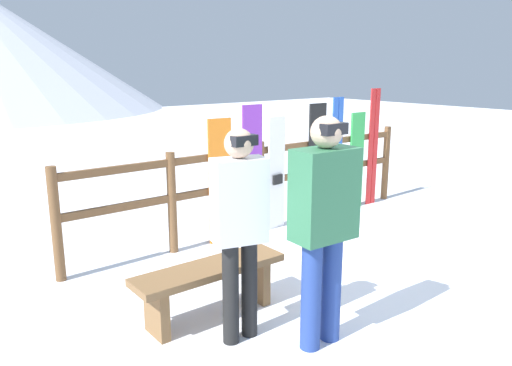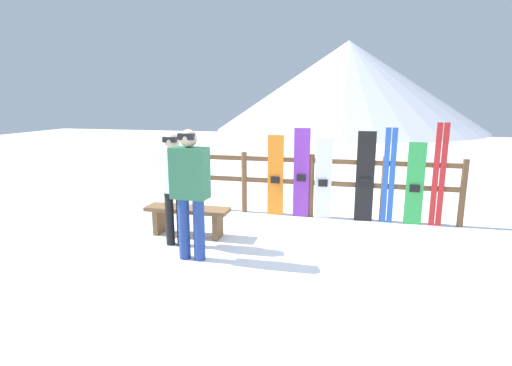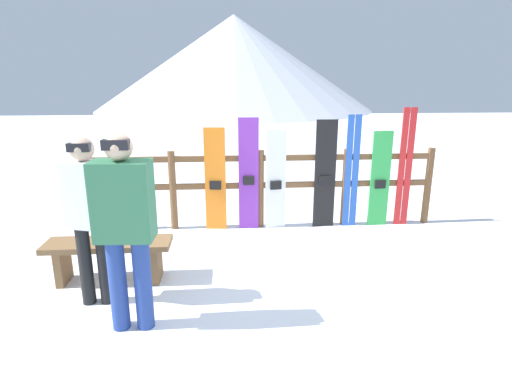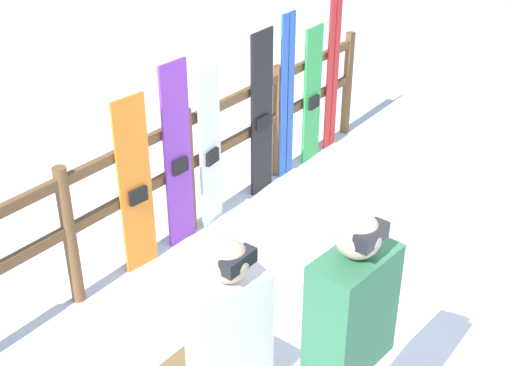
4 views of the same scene
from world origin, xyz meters
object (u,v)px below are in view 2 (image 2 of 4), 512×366
(snowboard_white, at_px, (323,179))
(ski_pair_blue, at_px, (389,176))
(snowboard_black_stripe, at_px, (365,177))
(person_white, at_px, (174,181))
(snowboard_orange, at_px, (275,176))
(ski_pair_red, at_px, (439,175))
(snowboard_purple, at_px, (301,173))
(bench, at_px, (188,215))
(snowboard_green, at_px, (415,184))
(person_plaid_green, at_px, (190,186))

(snowboard_white, relative_size, ski_pair_blue, 0.88)
(snowboard_white, xyz_separation_m, snowboard_black_stripe, (0.71, 0.00, 0.07))
(snowboard_black_stripe, bearing_deg, person_white, -144.70)
(snowboard_orange, distance_m, ski_pair_red, 2.73)
(snowboard_purple, xyz_separation_m, ski_pair_red, (2.26, 0.00, 0.07))
(ski_pair_blue, bearing_deg, bench, -154.39)
(snowboard_green, bearing_deg, snowboard_purple, 179.99)
(person_plaid_green, distance_m, snowboard_white, 2.77)
(bench, distance_m, ski_pair_red, 4.12)
(bench, bearing_deg, ski_pair_red, 20.88)
(person_white, height_order, snowboard_green, person_white)
(snowboard_orange, bearing_deg, snowboard_white, -0.00)
(person_white, height_order, snowboard_white, person_white)
(snowboard_orange, distance_m, snowboard_white, 0.85)
(ski_pair_red, bearing_deg, person_white, -153.78)
(person_plaid_green, xyz_separation_m, snowboard_purple, (1.13, 2.30, -0.20))
(snowboard_orange, height_order, snowboard_black_stripe, snowboard_black_stripe)
(bench, distance_m, ski_pair_blue, 3.40)
(snowboard_white, bearing_deg, snowboard_green, -0.00)
(person_plaid_green, height_order, ski_pair_blue, person_plaid_green)
(ski_pair_blue, bearing_deg, snowboard_orange, -179.90)
(ski_pair_blue, xyz_separation_m, ski_pair_red, (0.78, 0.00, 0.05))
(snowboard_purple, bearing_deg, snowboard_white, -0.02)
(snowboard_black_stripe, bearing_deg, snowboard_purple, 180.00)
(bench, relative_size, ski_pair_blue, 0.80)
(snowboard_green, xyz_separation_m, ski_pair_red, (0.36, 0.00, 0.17))
(person_white, xyz_separation_m, snowboard_purple, (1.56, 1.88, -0.16))
(person_plaid_green, bearing_deg, snowboard_green, 37.24)
(person_white, bearing_deg, ski_pair_red, 26.22)
(person_white, distance_m, snowboard_green, 3.95)
(snowboard_white, height_order, snowboard_green, snowboard_white)
(snowboard_purple, height_order, snowboard_black_stripe, snowboard_purple)
(snowboard_orange, xyz_separation_m, ski_pair_red, (2.73, 0.00, 0.13))
(bench, xyz_separation_m, snowboard_black_stripe, (2.65, 1.45, 0.44))
(ski_pair_blue, distance_m, snowboard_green, 0.44)
(person_plaid_green, relative_size, snowboard_white, 1.20)
(ski_pair_red, bearing_deg, ski_pair_blue, -180.00)
(snowboard_black_stripe, relative_size, ski_pair_blue, 0.96)
(bench, height_order, person_plaid_green, person_plaid_green)
(snowboard_white, xyz_separation_m, ski_pair_blue, (1.09, 0.00, 0.10))
(person_white, bearing_deg, ski_pair_blue, 31.75)
(person_white, height_order, ski_pair_blue, ski_pair_blue)
(person_white, bearing_deg, snowboard_green, 28.48)
(snowboard_white, relative_size, snowboard_black_stripe, 0.92)
(person_white, height_order, snowboard_orange, person_white)
(ski_pair_red, bearing_deg, snowboard_orange, -179.93)
(bench, height_order, person_white, person_white)
(bench, distance_m, snowboard_white, 2.45)
(person_white, xyz_separation_m, snowboard_green, (3.46, 1.88, -0.26))
(person_plaid_green, height_order, snowboard_white, person_plaid_green)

